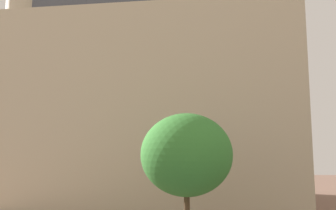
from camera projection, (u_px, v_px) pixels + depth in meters
The scene contains 2 objects.
landmark_building at pixel (157, 91), 32.65m from camera, with size 22.82×15.92×32.74m.
tree_curb_far at pixel (186, 155), 17.20m from camera, with size 4.41×4.41×5.97m.
Camera 1 is at (1.58, -2.78, 4.03)m, focal length 38.43 mm.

